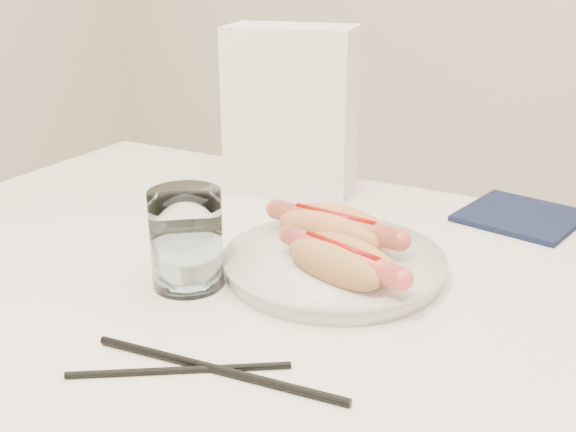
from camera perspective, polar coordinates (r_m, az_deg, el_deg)
The scene contains 9 objects.
table at distance 0.81m, azimuth 0.53°, elevation -9.60°, with size 1.20×0.80×0.75m.
plate at distance 0.81m, azimuth 3.78°, elevation -4.11°, with size 0.25×0.25×0.02m, color silver.
hotdog_left at distance 0.83m, azimuth 3.85°, elevation -1.12°, with size 0.17×0.08×0.05m.
hotdog_right at distance 0.75m, azimuth 4.42°, elevation -3.75°, with size 0.16×0.10×0.04m.
water_glass at distance 0.77m, azimuth -8.37°, elevation -1.89°, with size 0.08×0.08×0.11m, color silver.
chopstick_near at distance 0.64m, azimuth -5.83°, elevation -12.45°, with size 0.01×0.01×0.25m, color black.
chopstick_far at distance 0.64m, azimuth -8.95°, elevation -12.43°, with size 0.01×0.01×0.20m, color black.
napkin_box at distance 1.06m, azimuth 0.29°, elevation 8.66°, with size 0.19×0.11×0.25m, color white.
navy_napkin at distance 1.03m, azimuth 18.64°, elevation -0.01°, with size 0.15×0.15×0.01m, color #101732.
Camera 1 is at (0.33, -0.62, 1.10)m, focal length 43.16 mm.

